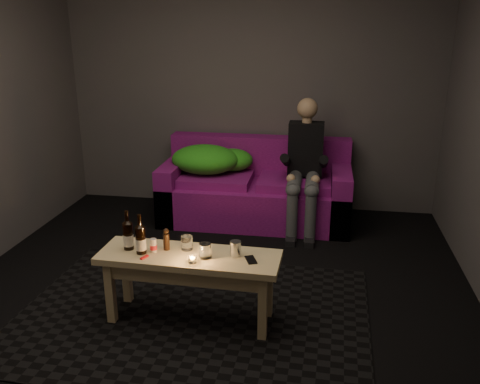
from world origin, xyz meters
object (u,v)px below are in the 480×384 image
at_px(coffee_table, 189,266).
at_px(beer_bottle_b, 141,239).
at_px(beer_bottle_a, 128,235).
at_px(steel_cup, 235,249).
at_px(person, 305,164).
at_px(sofa, 256,191).

distance_m(coffee_table, beer_bottle_b, 0.38).
xyz_separation_m(beer_bottle_a, steel_cup, (0.74, 0.02, -0.05)).
bearing_deg(person, sofa, 162.51).
distance_m(coffee_table, beer_bottle_a, 0.47).
height_order(coffee_table, beer_bottle_b, beer_bottle_b).
relative_size(coffee_table, beer_bottle_b, 4.46).
bearing_deg(sofa, steel_cup, -86.48).
relative_size(person, steel_cup, 12.47).
bearing_deg(steel_cup, sofa, 93.52).
relative_size(sofa, steel_cup, 18.68).
relative_size(person, beer_bottle_a, 4.60).
bearing_deg(beer_bottle_b, person, 61.74).
xyz_separation_m(person, beer_bottle_b, (-1.01, -1.87, -0.06)).
distance_m(coffee_table, steel_cup, 0.34).
height_order(sofa, coffee_table, sofa).
height_order(sofa, person, person).
height_order(person, steel_cup, person).
height_order(coffee_table, steel_cup, steel_cup).
bearing_deg(beer_bottle_b, sofa, 75.84).
bearing_deg(beer_bottle_a, beer_bottle_b, -24.82).
distance_m(sofa, person, 0.63).
distance_m(person, beer_bottle_a, 2.14).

